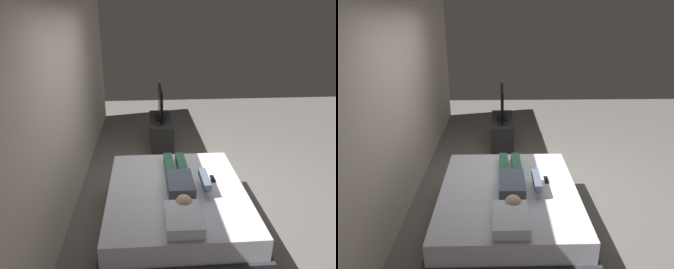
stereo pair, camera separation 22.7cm
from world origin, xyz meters
The scene contains 8 objects.
ground_plane centered at (0.00, 0.00, 0.00)m, with size 10.00×10.00×0.00m, color slate.
back_wall centered at (0.40, 1.70, 1.40)m, with size 6.40×0.10×2.80m, color beige.
bed centered at (-0.78, 0.36, 0.26)m, with size 1.93×1.62×0.54m.
pillow centered at (-1.43, 0.36, 0.60)m, with size 0.48×0.34×0.12m, color white.
person centered at (-0.75, 0.31, 0.62)m, with size 1.26×0.46×0.18m.
remote centered at (-0.60, -0.09, 0.55)m, with size 0.15×0.04×0.02m, color black.
tv_stand centered at (1.82, 0.40, 0.25)m, with size 1.10×0.40×0.50m, color #2D2D2D.
tv centered at (1.82, 0.40, 0.78)m, with size 0.88×0.20×0.59m.
Camera 1 is at (-3.91, 0.69, 2.43)m, focal length 34.15 mm.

